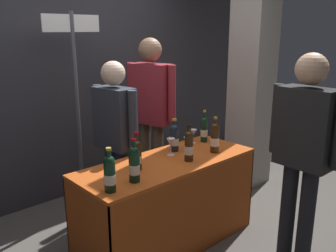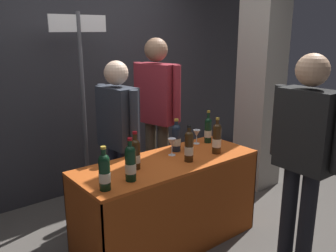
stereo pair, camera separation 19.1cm
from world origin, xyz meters
name	(u,v)px [view 1 (the left image)]	position (x,y,z in m)	size (l,w,h in m)	color
ground_plane	(168,243)	(0.00, 0.00, 0.00)	(12.00, 12.00, 0.00)	#514C47
back_partition	(73,72)	(0.00, 1.55, 1.39)	(7.45, 0.12, 2.78)	#2D2D33
concrete_pillar	(255,37)	(1.67, 0.36, 1.76)	(0.41, 0.41, 3.51)	gray
tasting_table	(168,188)	(0.00, 0.00, 0.53)	(1.59, 0.62, 0.78)	#B74C19
featured_wine_bottle	(134,163)	(-0.47, -0.15, 0.92)	(0.08, 0.08, 0.32)	black
display_bottle_0	(110,173)	(-0.69, -0.17, 0.91)	(0.08, 0.08, 0.31)	black
display_bottle_1	(137,154)	(-0.31, 0.02, 0.91)	(0.08, 0.08, 0.30)	#38230F
display_bottle_2	(189,145)	(0.13, -0.12, 0.92)	(0.07, 0.07, 0.31)	#38230F
display_bottle_3	(174,137)	(0.21, 0.15, 0.91)	(0.08, 0.08, 0.30)	#192333
display_bottle_4	(215,137)	(0.45, -0.12, 0.92)	(0.08, 0.08, 0.32)	#38230F
display_bottle_5	(204,129)	(0.62, 0.15, 0.91)	(0.07, 0.07, 0.32)	black
wine_glass_near_vendor	(187,141)	(0.32, 0.10, 0.86)	(0.07, 0.07, 0.12)	silver
wine_glass_mid	(193,133)	(0.50, 0.19, 0.88)	(0.07, 0.07, 0.14)	silver
wine_glass_near_taster	(171,143)	(0.11, 0.08, 0.89)	(0.07, 0.07, 0.15)	silver
vendor_presenter	(115,132)	(-0.14, 0.56, 0.94)	(0.25, 0.55, 1.58)	#2D3347
vendor_assistant	(151,105)	(0.47, 0.78, 1.07)	(0.31, 0.60, 1.77)	#4C4233
taster_foreground_right	(304,144)	(0.56, -0.89, 1.01)	(0.23, 0.58, 1.69)	black
booth_signpost	(76,91)	(-0.21, 1.11, 1.25)	(0.59, 0.04, 2.01)	#47474C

